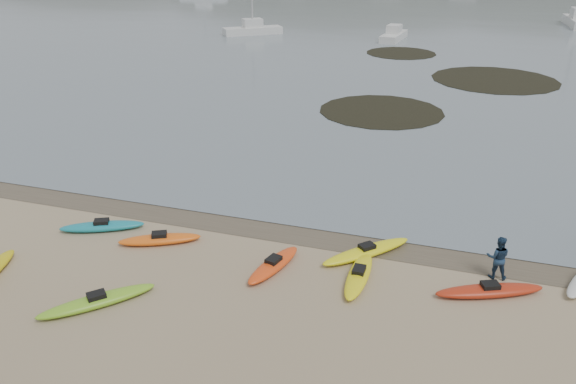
% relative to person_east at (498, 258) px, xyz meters
% --- Properties ---
extents(ground, '(600.00, 600.00, 0.00)m').
position_rel_person_east_xyz_m(ground, '(-7.89, 1.41, -0.78)').
color(ground, tan).
rests_on(ground, ground).
extents(wet_sand, '(60.00, 60.00, 0.00)m').
position_rel_person_east_xyz_m(wet_sand, '(-7.89, 1.11, -0.77)').
color(wet_sand, brown).
rests_on(wet_sand, ground).
extents(kayaks, '(23.64, 9.51, 0.34)m').
position_rel_person_east_xyz_m(kayaks, '(-8.66, -2.32, -0.61)').
color(kayaks, orange).
rests_on(kayaks, ground).
extents(person_east, '(0.78, 0.62, 1.55)m').
position_rel_person_east_xyz_m(person_east, '(0.00, 0.00, 0.00)').
color(person_east, navy).
rests_on(person_east, ground).
extents(kelp_mats, '(17.33, 28.93, 0.04)m').
position_rel_person_east_xyz_m(kelp_mats, '(-3.84, 29.13, -0.75)').
color(kelp_mats, black).
rests_on(kelp_mats, water).
extents(moored_boats, '(98.86, 72.93, 1.29)m').
position_rel_person_east_xyz_m(moored_boats, '(-10.12, 77.84, -0.19)').
color(moored_boats, silver).
rests_on(moored_boats, ground).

